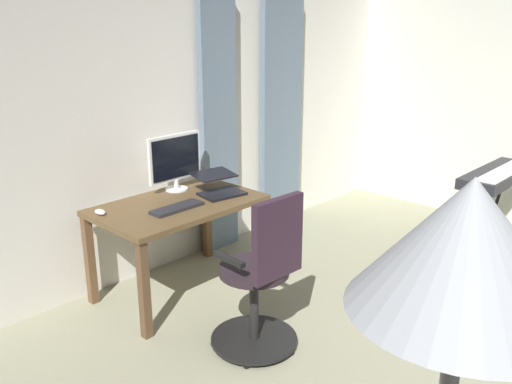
% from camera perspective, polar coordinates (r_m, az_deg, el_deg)
% --- Properties ---
extents(back_room_partition, '(5.84, 0.10, 2.66)m').
position_cam_1_polar(back_room_partition, '(4.46, -9.77, 8.74)').
color(back_room_partition, silver).
rests_on(back_room_partition, ground).
extents(curtain_left_panel, '(0.54, 0.06, 2.23)m').
position_cam_1_polar(curtain_left_panel, '(5.32, 2.67, 8.07)').
color(curtain_left_panel, slate).
rests_on(curtain_left_panel, ground).
extents(curtain_right_panel, '(0.39, 0.06, 2.23)m').
position_cam_1_polar(curtain_right_panel, '(4.73, -3.98, 6.82)').
color(curtain_right_panel, slate).
rests_on(curtain_right_panel, ground).
extents(desk, '(1.21, 0.75, 0.72)m').
position_cam_1_polar(desk, '(4.05, -8.17, -2.40)').
color(desk, brown).
rests_on(desk, ground).
extents(office_chair, '(0.56, 0.56, 1.05)m').
position_cam_1_polar(office_chair, '(3.36, 0.57, -9.26)').
color(office_chair, black).
rests_on(office_chair, ground).
extents(computer_monitor, '(0.49, 0.18, 0.44)m').
position_cam_1_polar(computer_monitor, '(4.26, -8.53, 3.39)').
color(computer_monitor, white).
rests_on(computer_monitor, desk).
extents(computer_keyboard, '(0.40, 0.13, 0.02)m').
position_cam_1_polar(computer_keyboard, '(3.88, -8.32, -1.67)').
color(computer_keyboard, '#232328').
rests_on(computer_keyboard, desk).
extents(laptop, '(0.37, 0.40, 0.15)m').
position_cam_1_polar(laptop, '(4.18, -3.94, 0.58)').
color(laptop, black).
rests_on(laptop, desk).
extents(computer_mouse, '(0.06, 0.10, 0.04)m').
position_cam_1_polar(computer_mouse, '(3.89, -16.10, -2.04)').
color(computer_mouse, white).
rests_on(computer_mouse, desk).
extents(piano_keyboard, '(1.01, 0.32, 0.78)m').
position_cam_1_polar(piano_keyboard, '(5.13, 24.14, 1.46)').
color(piano_keyboard, black).
rests_on(piano_keyboard, ground).
extents(floor_lamp, '(0.35, 0.35, 1.81)m').
position_cam_1_polar(floor_lamp, '(0.92, 20.20, -14.37)').
color(floor_lamp, black).
rests_on(floor_lamp, ground).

